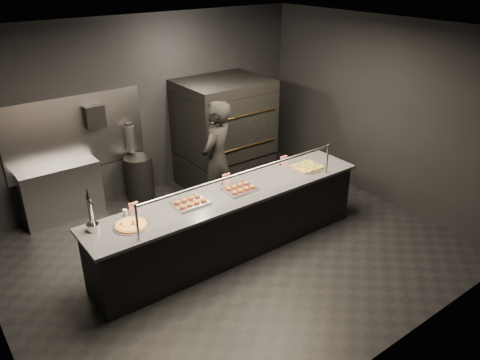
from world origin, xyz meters
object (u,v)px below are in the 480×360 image
Objects in this scene: service_counter at (232,222)px; trash_bin at (140,178)px; round_pizza at (131,225)px; square_pizza at (307,167)px; beer_tap at (92,218)px; towel_dispenser at (94,116)px; prep_shelf at (62,193)px; fire_extinguisher at (130,138)px; slider_tray_b at (240,188)px; slider_tray_a at (190,202)px; pizza_oven at (224,133)px; worker at (217,161)px.

service_counter is 5.29× the size of trash_bin.
square_pizza is at bearing -0.44° from round_pizza.
towel_dispenser is at bearing 66.82° from beer_tap.
service_counter is at bearing -69.37° from towel_dispenser.
trash_bin is at bearing 63.09° from round_pizza.
service_counter is at bearing -6.09° from beer_tap.
prep_shelf is 1.31m from towel_dispenser.
fire_extinguisher is 1.17× the size of round_pizza.
slider_tray_a is at bearing 174.64° from slider_tray_b.
towel_dispenser reaches higher than fire_extinguisher.
trash_bin is (0.57, -0.17, -1.16)m from towel_dispenser.
towel_dispenser is (-2.10, 0.49, 0.58)m from pizza_oven.
trash_bin is at bearing 98.43° from service_counter.
fire_extinguisher is 0.70m from trash_bin.
service_counter is 2.16× the size of worker.
fire_extinguisher is 1.12× the size of slider_tray_a.
pizza_oven is 3.97× the size of square_pizza.
round_pizza is 2.54m from trash_bin.
worker is at bearing -59.44° from trash_bin.
beer_tap reaches higher than slider_tray_b.
service_counter is at bearing -122.27° from pizza_oven.
slider_tray_a is at bearing -66.06° from prep_shelf.
service_counter reaches higher than slider_tray_a.
beer_tap is 2.00m from slider_tray_b.
beer_tap is at bearing 174.32° from slider_tray_b.
slider_tray_b is (1.05, -2.39, -0.60)m from towel_dispenser.
pizza_oven is at bearing 45.49° from slider_tray_a.
worker is at bearing 41.25° from slider_tray_a.
worker reaches higher than towel_dispenser.
slider_tray_b is at bearing -53.02° from prep_shelf.
prep_shelf is 0.63× the size of worker.
pizza_oven is at bearing 61.06° from slider_tray_b.
service_counter is 8.53× the size of square_pizza.
slider_tray_a is at bearing -134.51° from pizza_oven.
beer_tap reaches higher than round_pizza.
slider_tray_a is at bearing 173.45° from service_counter.
prep_shelf is (-1.60, 2.32, -0.01)m from service_counter.
square_pizza is at bearing -54.02° from fire_extinguisher.
towel_dispenser reaches higher than slider_tray_a.
prep_shelf is at bearing 83.56° from beer_tap.
slider_tray_a is (1.24, -0.13, -0.13)m from beer_tap.
prep_shelf is at bearing 124.59° from service_counter.
beer_tap reaches higher than square_pizza.
service_counter is 1.15m from worker.
slider_tray_b is (1.75, -2.32, 0.50)m from prep_shelf.
square_pizza reaches higher than round_pizza.
round_pizza is 1.60m from slider_tray_b.
fire_extinguisher is 2.35m from slider_tray_a.
fire_extinguisher is 2.98m from square_pizza.
prep_shelf is 2.23m from beer_tap.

